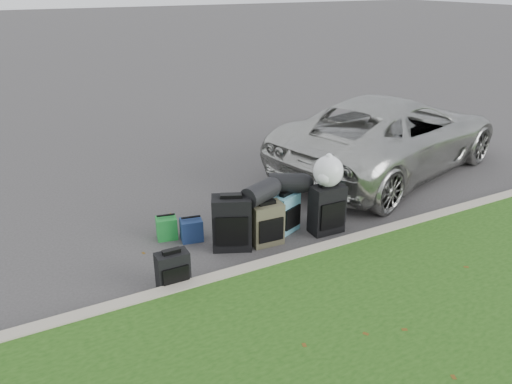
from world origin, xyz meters
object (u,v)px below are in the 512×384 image
suitcase_olive (267,224)px  suitcase_teal (286,213)px  suitcase_small_black (173,271)px  suitcase_large_black_left (232,223)px  suitcase_large_black_right (327,209)px  tote_green (167,228)px  tote_navy (191,230)px  suv (391,134)px

suitcase_olive → suitcase_teal: size_ratio=1.04×
suitcase_small_black → suitcase_olive: (1.53, 0.45, 0.06)m
suitcase_large_black_left → suitcase_large_black_right: size_ratio=1.05×
suitcase_large_black_right → tote_green: size_ratio=2.24×
suitcase_teal → tote_green: suitcase_teal is taller
suitcase_large_black_left → suitcase_large_black_right: (1.43, -0.21, -0.02)m
suitcase_teal → tote_green: 1.73m
tote_green → tote_navy: 0.37m
suitcase_olive → suitcase_teal: suitcase_olive is taller
suv → suitcase_large_black_right: bearing=105.1°
suitcase_olive → tote_green: size_ratio=1.87×
suitcase_olive → tote_navy: bearing=150.4°
suitcase_small_black → suitcase_large_black_right: size_ratio=0.67×
suitcase_large_black_left → suitcase_large_black_right: bearing=15.5°
suitcase_small_black → tote_green: suitcase_small_black is taller
suitcase_large_black_left → suitcase_small_black: bearing=-127.8°
suitcase_small_black → tote_navy: bearing=59.2°
tote_green → suitcase_large_black_right: bearing=-11.5°
suitcase_olive → tote_green: bearing=149.3°
suv → tote_green: size_ratio=15.96×
suitcase_small_black → suitcase_large_black_right: (2.47, 0.35, 0.12)m
suitcase_teal → tote_green: (-1.61, 0.61, -0.13)m
suitcase_large_black_left → tote_navy: 0.66m
suitcase_olive → tote_green: (-1.19, 0.80, -0.14)m
suitcase_large_black_left → tote_green: suitcase_large_black_left is taller
suitcase_large_black_left → tote_green: size_ratio=2.36×
suv → tote_green: suv is taller
suitcase_olive → suitcase_large_black_right: bearing=-3.3°
suv → suitcase_olive: 3.85m
suitcase_teal → suitcase_large_black_right: size_ratio=0.80×
suv → suitcase_teal: (-3.10, -1.29, -0.42)m
tote_green → suitcase_olive: bearing=-22.4°
suitcase_olive → tote_navy: (-0.90, 0.58, -0.14)m
suitcase_small_black → tote_navy: (0.63, 1.03, -0.08)m
suv → tote_navy: suv is taller
suitcase_olive → suitcase_large_black_right: suitcase_large_black_right is taller
tote_green → tote_navy: same height
suitcase_large_black_right → suitcase_teal: bearing=152.3°
suv → suitcase_small_black: suv is taller
suitcase_teal → suitcase_olive: bearing=-177.6°
tote_green → suv: bearing=19.7°
suv → suitcase_large_black_left: bearing=92.5°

